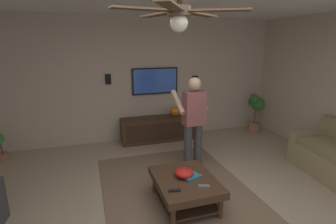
{
  "coord_description": "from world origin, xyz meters",
  "views": [
    {
      "loc": [
        -2.57,
        1.18,
        2.18
      ],
      "look_at": [
        1.34,
        -0.08,
        1.08
      ],
      "focal_mm": 27.56,
      "sensor_mm": 36.0,
      "label": 1
    }
  ],
  "objects": [
    {
      "name": "ceiling_fan",
      "position": [
        -0.34,
        0.36,
        2.42
      ],
      "size": [
        1.14,
        1.16,
        0.46
      ],
      "color": "#4C3828"
    },
    {
      "name": "remote_grey",
      "position": [
        0.09,
        -0.16,
        0.41
      ],
      "size": [
        0.1,
        0.16,
        0.02
      ],
      "primitive_type": "cube",
      "rotation": [
        0.0,
        0.0,
        4.34
      ],
      "color": "slate",
      "rests_on": "coffee_table"
    },
    {
      "name": "tv",
      "position": [
        3.11,
        -0.33,
        1.35
      ],
      "size": [
        0.05,
        1.06,
        0.6
      ],
      "rotation": [
        0.0,
        0.0,
        3.14
      ],
      "color": "black"
    },
    {
      "name": "wall_speaker_right",
      "position": [
        3.12,
        0.72,
        1.44
      ],
      "size": [
        0.06,
        0.12,
        0.22
      ],
      "primitive_type": "cube",
      "color": "black"
    },
    {
      "name": "wall_speaker_left",
      "position": [
        3.12,
        -1.32,
        1.32
      ],
      "size": [
        0.06,
        0.12,
        0.22
      ],
      "primitive_type": "cube",
      "color": "black"
    },
    {
      "name": "area_rug",
      "position": [
        0.57,
        -0.01,
        0.01
      ],
      "size": [
        3.15,
        2.17,
        0.01
      ],
      "primitive_type": "cube",
      "color": "#7A604C",
      "rests_on": "ground"
    },
    {
      "name": "person_standing",
      "position": [
        1.37,
        -0.54,
        0.93
      ],
      "size": [
        0.56,
        0.56,
        1.64
      ],
      "rotation": [
        0.0,
        0.0,
        0.07
      ],
      "color": "#3F3F3F",
      "rests_on": "ground"
    },
    {
      "name": "bowl",
      "position": [
        0.41,
        -0.01,
        0.46
      ],
      "size": [
        0.26,
        0.26,
        0.12
      ],
      "primitive_type": "ellipsoid",
      "color": "red",
      "rests_on": "coffee_table"
    },
    {
      "name": "ground_plane",
      "position": [
        0.0,
        0.0,
        0.0
      ],
      "size": [
        7.81,
        7.81,
        0.0
      ],
      "primitive_type": "plane",
      "color": "tan"
    },
    {
      "name": "coffee_table",
      "position": [
        0.37,
        -0.01,
        0.3
      ],
      "size": [
        1.0,
        0.8,
        0.4
      ],
      "color": "#422B1C",
      "rests_on": "ground"
    },
    {
      "name": "vase_round",
      "position": [
        2.89,
        -0.73,
        0.66
      ],
      "size": [
        0.22,
        0.22,
        0.22
      ],
      "primitive_type": "sphere",
      "color": "orange",
      "rests_on": "media_console"
    },
    {
      "name": "book",
      "position": [
        0.36,
        -0.09,
        0.42
      ],
      "size": [
        0.21,
        0.26,
        0.04
      ],
      "primitive_type": "cube",
      "rotation": [
        0.0,
        0.0,
        4.99
      ],
      "color": "teal",
      "rests_on": "coffee_table"
    },
    {
      "name": "remote_black",
      "position": [
        0.11,
        0.23,
        0.41
      ],
      "size": [
        0.07,
        0.16,
        0.02
      ],
      "primitive_type": "cube",
      "rotation": [
        0.0,
        0.0,
        1.38
      ],
      "color": "black",
      "rests_on": "coffee_table"
    },
    {
      "name": "remote_white",
      "position": [
        0.39,
        -0.18,
        0.41
      ],
      "size": [
        0.13,
        0.14,
        0.02
      ],
      "primitive_type": "cube",
      "rotation": [
        0.0,
        0.0,
        0.82
      ],
      "color": "white",
      "rests_on": "coffee_table"
    },
    {
      "name": "wall_back_tv",
      "position": [
        3.2,
        0.0,
        1.37
      ],
      "size": [
        0.1,
        6.71,
        2.75
      ],
      "primitive_type": "cube",
      "color": "#BCA893",
      "rests_on": "ground"
    },
    {
      "name": "potted_plant_tall",
      "position": [
        2.73,
        -2.83,
        0.59
      ],
      "size": [
        0.35,
        0.42,
        0.97
      ],
      "color": "#9E6B4C",
      "rests_on": "ground"
    },
    {
      "name": "media_console",
      "position": [
        2.87,
        -0.33,
        0.28
      ],
      "size": [
        0.45,
        1.7,
        0.55
      ],
      "rotation": [
        0.0,
        0.0,
        3.14
      ],
      "color": "#422B1C",
      "rests_on": "ground"
    }
  ]
}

